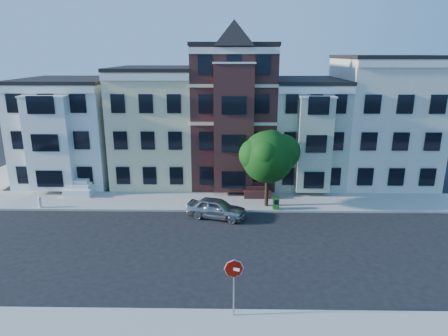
{
  "coord_description": "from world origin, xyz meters",
  "views": [
    {
      "loc": [
        -0.23,
        -21.8,
        11.45
      ],
      "look_at": [
        -0.67,
        3.36,
        4.2
      ],
      "focal_mm": 32.0,
      "sensor_mm": 36.0,
      "label": 1
    }
  ],
  "objects_px": {
    "fire_hydrant": "(40,203)",
    "newspaper_box": "(276,203)",
    "parked_car": "(216,208)",
    "stop_sign": "(234,284)",
    "street_tree": "(268,160)"
  },
  "relations": [
    {
      "from": "parked_car",
      "to": "stop_sign",
      "type": "height_order",
      "value": "stop_sign"
    },
    {
      "from": "fire_hydrant",
      "to": "stop_sign",
      "type": "distance_m",
      "value": 19.44
    },
    {
      "from": "parked_car",
      "to": "stop_sign",
      "type": "bearing_deg",
      "value": -157.8
    },
    {
      "from": "newspaper_box",
      "to": "fire_hydrant",
      "type": "relative_size",
      "value": 1.42
    },
    {
      "from": "parked_car",
      "to": "fire_hydrant",
      "type": "bearing_deg",
      "value": 100.58
    },
    {
      "from": "parked_car",
      "to": "street_tree",
      "type": "bearing_deg",
      "value": -45.07
    },
    {
      "from": "newspaper_box",
      "to": "stop_sign",
      "type": "xyz_separation_m",
      "value": [
        -3.26,
        -12.74,
        1.08
      ]
    },
    {
      "from": "parked_car",
      "to": "fire_hydrant",
      "type": "relative_size",
      "value": 6.26
    },
    {
      "from": "street_tree",
      "to": "stop_sign",
      "type": "bearing_deg",
      "value": -100.94
    },
    {
      "from": "fire_hydrant",
      "to": "newspaper_box",
      "type": "bearing_deg",
      "value": 0.0
    },
    {
      "from": "newspaper_box",
      "to": "stop_sign",
      "type": "bearing_deg",
      "value": -89.48
    },
    {
      "from": "stop_sign",
      "to": "fire_hydrant",
      "type": "bearing_deg",
      "value": 153.75
    },
    {
      "from": "fire_hydrant",
      "to": "street_tree",
      "type": "bearing_deg",
      "value": 2.36
    },
    {
      "from": "parked_car",
      "to": "stop_sign",
      "type": "xyz_separation_m",
      "value": [
        1.18,
        -11.39,
        0.99
      ]
    },
    {
      "from": "parked_car",
      "to": "newspaper_box",
      "type": "distance_m",
      "value": 4.64
    }
  ]
}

